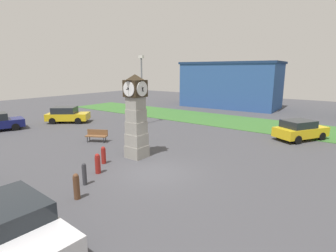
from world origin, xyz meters
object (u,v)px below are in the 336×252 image
car_end_of_row (300,130)px  bench (97,135)px  bollard_mid_row (84,174)px  bollard_near_tower (76,186)px  car_far_lot (67,115)px  car_by_building (13,225)px  bollard_far_row (98,163)px  clock_tower (136,117)px  bollard_end_row (103,155)px  street_lamp_near_road (142,86)px

car_end_of_row → bench: (-12.05, -9.72, -0.26)m
bollard_mid_row → bollard_near_tower: bearing=-48.9°
car_far_lot → car_end_of_row: car_far_lot is taller
car_by_building → car_far_lot: (-16.16, 12.10, 0.04)m
bollard_far_row → car_far_lot: 15.07m
bench → car_far_lot: bearing=160.8°
clock_tower → bollard_mid_row: size_ratio=4.71×
bollard_near_tower → bench: bearing=136.5°
bollard_end_row → bench: size_ratio=0.61×
bollard_end_row → car_by_building: car_by_building is taller
bollard_end_row → bollard_far_row: bearing=-51.2°
bollard_near_tower → car_by_building: size_ratio=0.24×
bollard_far_row → car_far_lot: bearing=153.0°
car_far_lot → car_end_of_row: size_ratio=0.99×
bollard_mid_row → bollard_far_row: bollard_mid_row is taller
bench → car_by_building: bearing=-49.8°
car_far_lot → car_end_of_row: (20.46, 6.80, -0.02)m
bollard_near_tower → car_end_of_row: size_ratio=0.25×
bollard_end_row → street_lamp_near_road: size_ratio=0.15×
bollard_end_row → bench: bollard_end_row is taller
clock_tower → bollard_mid_row: 4.87m
clock_tower → car_by_building: bearing=-71.0°
street_lamp_near_road → bench: bearing=-77.0°
bollard_near_tower → bollard_far_row: (-1.54, 2.31, -0.03)m
clock_tower → bollard_mid_row: bearing=-79.7°
bollard_mid_row → bench: bollard_mid_row is taller
car_by_building → bench: (-7.75, 9.18, -0.23)m
car_end_of_row → clock_tower: bearing=-124.3°
car_end_of_row → bollard_mid_row: bearing=-113.2°
bollard_end_row → car_far_lot: bearing=155.5°
bollard_far_row → bollard_near_tower: bearing=-56.4°
car_end_of_row → bench: car_end_of_row is taller
bollard_near_tower → street_lamp_near_road: street_lamp_near_road is taller
bollard_far_row → car_end_of_row: (7.03, 13.64, 0.24)m
clock_tower → street_lamp_near_road: 10.05m
bollard_mid_row → bollard_far_row: (-0.63, 1.27, -0.00)m
bollard_near_tower → street_lamp_near_road: 15.70m
car_by_building → car_far_lot: car_far_lot is taller
bollard_mid_row → bollard_end_row: bollard_mid_row is taller
bollard_end_row → car_far_lot: size_ratio=0.23×
bollard_far_row → car_end_of_row: car_end_of_row is taller
car_end_of_row → car_far_lot: bearing=-161.6°
car_end_of_row → street_lamp_near_road: street_lamp_near_road is taller
bench → street_lamp_near_road: street_lamp_near_road is taller
clock_tower → bollard_end_row: 2.90m
car_by_building → bench: 12.01m
bollard_mid_row → car_by_building: (2.09, -3.99, 0.22)m
bollard_near_tower → bollard_end_row: size_ratio=1.11×
bench → street_lamp_near_road: 7.72m
bollard_far_row → street_lamp_near_road: street_lamp_near_road is taller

